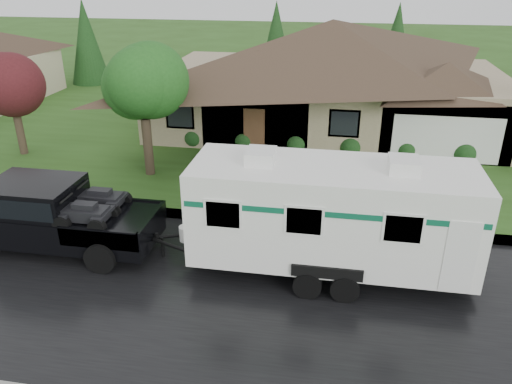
% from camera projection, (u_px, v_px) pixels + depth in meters
% --- Properties ---
extents(ground, '(140.00, 140.00, 0.00)m').
position_uv_depth(ground, '(243.00, 255.00, 15.65)').
color(ground, '#284B17').
rests_on(ground, ground).
extents(road, '(140.00, 8.00, 0.01)m').
position_uv_depth(road, '(229.00, 292.00, 13.85)').
color(road, black).
rests_on(road, ground).
extents(curb, '(140.00, 0.50, 0.15)m').
position_uv_depth(curb, '(256.00, 220.00, 17.63)').
color(curb, gray).
rests_on(curb, ground).
extents(lawn, '(140.00, 26.00, 0.15)m').
position_uv_depth(lawn, '(293.00, 119.00, 29.05)').
color(lawn, '#284B17').
rests_on(lawn, ground).
extents(house_main, '(19.44, 10.80, 6.90)m').
position_uv_depth(house_main, '(336.00, 63.00, 26.19)').
color(house_main, gray).
rests_on(house_main, lawn).
extents(tree_left_green, '(3.33, 3.33, 5.52)m').
position_uv_depth(tree_left_green, '(142.00, 84.00, 19.76)').
color(tree_left_green, '#382B1E').
rests_on(tree_left_green, lawn).
extents(tree_red, '(2.90, 2.90, 4.80)m').
position_uv_depth(tree_red, '(10.00, 83.00, 22.25)').
color(tree_red, '#382B1E').
rests_on(tree_red, lawn).
extents(shrub_row, '(13.60, 1.00, 1.00)m').
position_uv_depth(shrub_row, '(323.00, 143.00, 23.40)').
color(shrub_row, '#143814').
rests_on(shrub_row, lawn).
extents(pickup_truck, '(6.70, 2.55, 2.23)m').
position_uv_depth(pickup_truck, '(47.00, 213.00, 15.66)').
color(pickup_truck, black).
rests_on(pickup_truck, ground).
extents(travel_trailer, '(8.27, 2.90, 3.71)m').
position_uv_depth(travel_trailer, '(331.00, 213.00, 13.97)').
color(travel_trailer, white).
rests_on(travel_trailer, ground).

